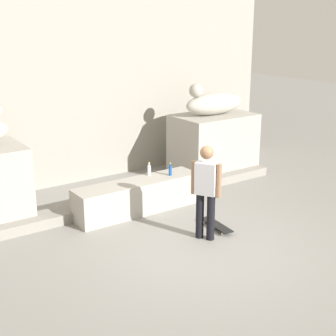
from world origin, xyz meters
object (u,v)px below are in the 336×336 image
at_px(skateboard, 216,225).
at_px(skater, 206,188).
at_px(bottle_clear, 149,170).
at_px(bottle_blue, 170,170).
at_px(statue_reclining_right, 213,103).

bearing_deg(skateboard, skater, 121.70).
xyz_separation_m(skater, bottle_clear, (0.09, 1.92, -0.18)).
bearing_deg(bottle_blue, statue_reclining_right, 29.28).
relative_size(statue_reclining_right, bottle_blue, 6.16).
height_order(skater, skateboard, skater).
relative_size(skater, skateboard, 2.04).
xyz_separation_m(skater, skateboard, (0.44, 0.21, -0.86)).
bearing_deg(bottle_clear, skateboard, -78.43).
relative_size(skateboard, bottle_clear, 2.99).
height_order(skateboard, bottle_clear, bottle_clear).
bearing_deg(statue_reclining_right, bottle_blue, 31.35).
xyz_separation_m(statue_reclining_right, bottle_clear, (-2.43, -0.91, -1.01)).
xyz_separation_m(skater, bottle_blue, (0.44, 1.67, -0.18)).
height_order(statue_reclining_right, skateboard, statue_reclining_right).
height_order(skater, bottle_blue, skater).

